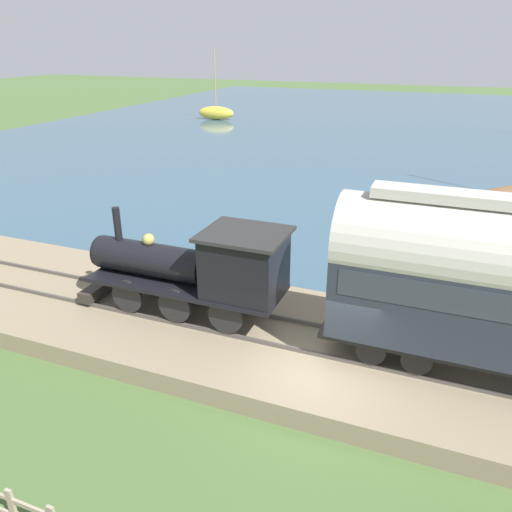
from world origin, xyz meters
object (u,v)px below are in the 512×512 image
(sailboat_yellow, at_px, (216,113))
(rowboat_off_pier, at_px, (494,270))
(rowboat_mid_harbor, at_px, (401,224))
(steam_locomotive, at_px, (203,266))

(sailboat_yellow, height_order, rowboat_off_pier, sailboat_yellow)
(rowboat_off_pier, bearing_deg, sailboat_yellow, 74.66)
(sailboat_yellow, relative_size, rowboat_mid_harbor, 2.57)
(rowboat_mid_harbor, bearing_deg, steam_locomotive, 128.41)
(sailboat_yellow, distance_m, rowboat_mid_harbor, 37.75)
(steam_locomotive, relative_size, sailboat_yellow, 0.88)
(rowboat_mid_harbor, bearing_deg, sailboat_yellow, 8.68)
(rowboat_off_pier, bearing_deg, steam_locomotive, 167.53)
(sailboat_yellow, relative_size, rowboat_off_pier, 2.50)
(sailboat_yellow, bearing_deg, rowboat_off_pier, -145.62)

